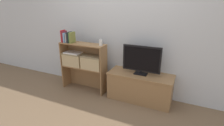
% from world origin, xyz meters
% --- Properties ---
extents(ground_plane, '(16.00, 16.00, 0.00)m').
position_xyz_m(ground_plane, '(0.00, 0.00, 0.00)').
color(ground_plane, brown).
extents(wall_back, '(10.00, 0.05, 2.40)m').
position_xyz_m(wall_back, '(0.00, 0.45, 1.20)').
color(wall_back, silver).
rests_on(wall_back, ground_plane).
extents(tv_stand, '(1.12, 0.44, 0.50)m').
position_xyz_m(tv_stand, '(0.51, 0.21, 0.25)').
color(tv_stand, olive).
rests_on(tv_stand, ground_plane).
extents(tv, '(0.65, 0.14, 0.50)m').
position_xyz_m(tv, '(0.51, 0.21, 0.76)').
color(tv, black).
rests_on(tv, tv_stand).
extents(bookshelf_lower_tier, '(0.90, 0.27, 0.48)m').
position_xyz_m(bookshelf_lower_tier, '(-0.61, 0.19, 0.30)').
color(bookshelf_lower_tier, olive).
rests_on(bookshelf_lower_tier, ground_plane).
extents(bookshelf_upper_tier, '(0.90, 0.27, 0.46)m').
position_xyz_m(bookshelf_upper_tier, '(-0.61, 0.19, 0.77)').
color(bookshelf_upper_tier, olive).
rests_on(bookshelf_upper_tier, bookshelf_lower_tier).
extents(book_crimson, '(0.02, 0.13, 0.23)m').
position_xyz_m(book_crimson, '(-1.02, 0.10, 1.05)').
color(book_crimson, '#B22328').
rests_on(book_crimson, bookshelf_upper_tier).
extents(book_maroon, '(0.04, 0.13, 0.21)m').
position_xyz_m(book_maroon, '(-0.99, 0.10, 1.04)').
color(book_maroon, maroon).
rests_on(book_maroon, bookshelf_upper_tier).
extents(book_skyblue, '(0.03, 0.16, 0.18)m').
position_xyz_m(book_skyblue, '(-0.95, 0.10, 1.03)').
color(book_skyblue, '#709ECC').
rests_on(book_skyblue, bookshelf_upper_tier).
extents(book_ivory, '(0.03, 0.12, 0.17)m').
position_xyz_m(book_ivory, '(-0.91, 0.10, 1.02)').
color(book_ivory, silver).
rests_on(book_ivory, bookshelf_upper_tier).
extents(book_charcoal, '(0.04, 0.15, 0.20)m').
position_xyz_m(book_charcoal, '(-0.87, 0.10, 1.04)').
color(book_charcoal, '#232328').
rests_on(book_charcoal, bookshelf_upper_tier).
extents(book_forest, '(0.02, 0.13, 0.20)m').
position_xyz_m(book_forest, '(-0.84, 0.10, 1.04)').
color(book_forest, '#286638').
rests_on(book_forest, bookshelf_upper_tier).
extents(book_olive, '(0.04, 0.16, 0.20)m').
position_xyz_m(book_olive, '(-0.81, 0.10, 1.04)').
color(book_olive, olive).
rests_on(book_olive, bookshelf_upper_tier).
extents(baby_monitor, '(0.05, 0.04, 0.14)m').
position_xyz_m(baby_monitor, '(-0.22, 0.13, 0.99)').
color(baby_monitor, white).
rests_on(baby_monitor, bookshelf_upper_tier).
extents(storage_basket_left, '(0.41, 0.23, 0.25)m').
position_xyz_m(storage_basket_left, '(-0.82, 0.12, 0.62)').
color(storage_basket_left, tan).
rests_on(storage_basket_left, bookshelf_lower_tier).
extents(storage_basket_right, '(0.41, 0.23, 0.25)m').
position_xyz_m(storage_basket_right, '(-0.39, 0.12, 0.62)').
color(storage_basket_right, tan).
rests_on(storage_basket_right, bookshelf_lower_tier).
extents(laptop, '(0.33, 0.22, 0.02)m').
position_xyz_m(laptop, '(-0.82, 0.12, 0.74)').
color(laptop, white).
rests_on(laptop, storage_basket_left).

